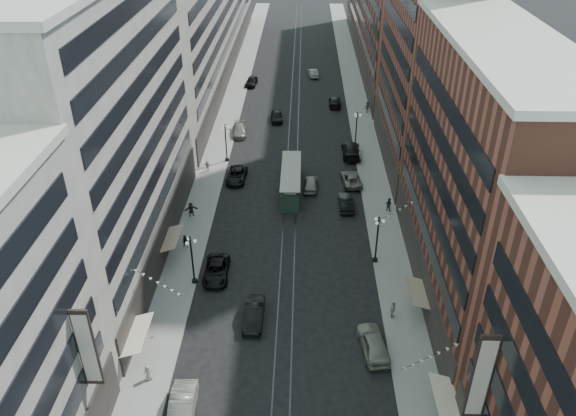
# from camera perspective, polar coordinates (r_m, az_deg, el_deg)

# --- Properties ---
(ground) EXTENTS (220.00, 220.00, 0.00)m
(ground) POSITION_cam_1_polar(r_m,az_deg,el_deg) (83.72, 0.50, 6.21)
(ground) COLOR black
(ground) RESTS_ON ground
(sidewalk_west) EXTENTS (4.00, 180.00, 0.15)m
(sidewalk_west) POSITION_cam_1_polar(r_m,az_deg,el_deg) (93.63, -6.21, 8.91)
(sidewalk_west) COLOR gray
(sidewalk_west) RESTS_ON ground
(sidewalk_east) EXTENTS (4.00, 180.00, 0.15)m
(sidewalk_east) POSITION_cam_1_polar(r_m,az_deg,el_deg) (93.31, 7.47, 8.75)
(sidewalk_east) COLOR gray
(sidewalk_east) RESTS_ON ground
(rail_west) EXTENTS (0.12, 180.00, 0.02)m
(rail_west) POSITION_cam_1_polar(r_m,az_deg,el_deg) (92.86, 0.19, 8.86)
(rail_west) COLOR #2D2D33
(rail_west) RESTS_ON ground
(rail_east) EXTENTS (0.12, 180.00, 0.02)m
(rail_east) POSITION_cam_1_polar(r_m,az_deg,el_deg) (92.84, 1.06, 8.85)
(rail_east) COLOR #2D2D33
(rail_east) RESTS_ON ground
(building_west_mid) EXTENTS (8.00, 36.00, 28.00)m
(building_west_mid) POSITION_cam_1_polar(r_m,az_deg,el_deg) (56.39, -17.70, 7.25)
(building_west_mid) COLOR #ADA699
(building_west_mid) RESTS_ON ground
(building_west_far) EXTENTS (8.00, 90.00, 26.00)m
(building_west_far) POSITION_cam_1_polar(r_m,az_deg,el_deg) (115.43, -8.10, 19.86)
(building_west_far) COLOR #ADA699
(building_west_far) RESTS_ON ground
(building_east_mid) EXTENTS (8.00, 30.00, 24.00)m
(building_east_mid) POSITION_cam_1_polar(r_m,az_deg,el_deg) (52.14, 18.87, 2.54)
(building_east_mid) COLOR brown
(building_east_mid) RESTS_ON ground
(building_east_tower) EXTENTS (8.00, 26.00, 42.00)m
(building_east_tower) POSITION_cam_1_polar(r_m,az_deg,el_deg) (74.83, 14.43, 19.21)
(building_east_tower) COLOR brown
(building_east_tower) RESTS_ON ground
(building_east_far) EXTENTS (8.00, 72.00, 24.00)m
(building_east_far) POSITION_cam_1_polar(r_m,az_deg,el_deg) (123.98, 9.36, 20.09)
(building_east_far) COLOR brown
(building_east_far) RESTS_ON ground
(lamppost_sw_far) EXTENTS (1.03, 1.14, 5.52)m
(lamppost_sw_far) POSITION_cam_1_polar(r_m,az_deg,el_deg) (55.56, -9.72, -5.06)
(lamppost_sw_far) COLOR black
(lamppost_sw_far) RESTS_ON sidewalk_west
(lamppost_sw_mid) EXTENTS (1.03, 1.14, 5.52)m
(lamppost_sw_mid) POSITION_cam_1_polar(r_m,az_deg,el_deg) (78.57, -6.33, 6.73)
(lamppost_sw_mid) COLOR black
(lamppost_sw_mid) RESTS_ON sidewalk_west
(lamppost_se_far) EXTENTS (1.03, 1.14, 5.52)m
(lamppost_se_far) POSITION_cam_1_polar(r_m,az_deg,el_deg) (58.34, 9.05, -3.02)
(lamppost_se_far) COLOR black
(lamppost_se_far) RESTS_ON sidewalk_east
(lamppost_se_mid) EXTENTS (1.03, 1.14, 5.52)m
(lamppost_se_mid) POSITION_cam_1_polar(r_m,az_deg,el_deg) (82.80, 6.95, 8.03)
(lamppost_se_mid) COLOR black
(lamppost_se_mid) RESTS_ON sidewalk_east
(streetcar) EXTENTS (2.44, 11.04, 3.05)m
(streetcar) POSITION_cam_1_polar(r_m,az_deg,el_deg) (71.33, 0.29, 2.70)
(streetcar) COLOR #22362B
(streetcar) RESTS_ON ground
(car_1) EXTENTS (1.99, 5.31, 1.73)m
(car_1) POSITION_cam_1_polar(r_m,az_deg,el_deg) (45.48, -10.74, -19.44)
(car_1) COLOR gray
(car_1) RESTS_ON ground
(car_2) EXTENTS (2.60, 5.38, 1.48)m
(car_2) POSITION_cam_1_polar(r_m,az_deg,el_deg) (57.57, -7.29, -6.30)
(car_2) COLOR black
(car_2) RESTS_ON ground
(car_4) EXTENTS (2.79, 5.48, 1.79)m
(car_4) POSITION_cam_1_polar(r_m,az_deg,el_deg) (49.84, 8.67, -13.41)
(car_4) COLOR gray
(car_4) RESTS_ON ground
(car_5) EXTENTS (1.78, 4.96, 1.63)m
(car_5) POSITION_cam_1_polar(r_m,az_deg,el_deg) (52.14, -3.49, -10.70)
(car_5) COLOR black
(car_5) RESTS_ON ground
(pedestrian_1) EXTENTS (0.84, 0.67, 1.52)m
(pedestrian_1) POSITION_cam_1_polar(r_m,az_deg,el_deg) (48.37, -14.03, -15.90)
(pedestrian_1) COLOR gray
(pedestrian_1) RESTS_ON sidewalk_west
(pedestrian_2) EXTENTS (0.82, 0.59, 1.51)m
(pedestrian_2) POSITION_cam_1_polar(r_m,az_deg,el_deg) (61.92, -10.40, -3.37)
(pedestrian_2) COLOR black
(pedestrian_2) RESTS_ON sidewalk_west
(pedestrian_4) EXTENTS (0.82, 1.17, 1.83)m
(pedestrian_4) POSITION_cam_1_polar(r_m,az_deg,el_deg) (53.00, 10.61, -10.10)
(pedestrian_4) COLOR #AAA28D
(pedestrian_4) RESTS_ON sidewalk_east
(car_7) EXTENTS (2.60, 5.32, 1.46)m
(car_7) POSITION_cam_1_polar(r_m,az_deg,el_deg) (74.59, -5.25, 3.34)
(car_7) COLOR black
(car_7) RESTS_ON ground
(car_8) EXTENTS (2.57, 5.27, 1.48)m
(car_8) POSITION_cam_1_polar(r_m,az_deg,el_deg) (87.82, -4.98, 7.88)
(car_8) COLOR slate
(car_8) RESTS_ON ground
(car_9) EXTENTS (2.38, 4.85, 1.59)m
(car_9) POSITION_cam_1_polar(r_m,az_deg,el_deg) (108.95, -3.73, 12.73)
(car_9) COLOR black
(car_9) RESTS_ON ground
(car_10) EXTENTS (1.75, 4.72, 1.54)m
(car_10) POSITION_cam_1_polar(r_m,az_deg,el_deg) (68.49, 5.91, 0.58)
(car_10) COLOR black
(car_10) RESTS_ON ground
(car_11) EXTENTS (2.81, 5.27, 1.41)m
(car_11) POSITION_cam_1_polar(r_m,az_deg,el_deg) (73.87, 6.45, 2.95)
(car_11) COLOR #68655C
(car_11) RESTS_ON ground
(car_12) EXTENTS (2.17, 5.09, 1.47)m
(car_12) POSITION_cam_1_polar(r_m,az_deg,el_deg) (99.16, 4.77, 10.71)
(car_12) COLOR black
(car_12) RESTS_ON ground
(car_13) EXTENTS (2.19, 4.68, 1.55)m
(car_13) POSITION_cam_1_polar(r_m,az_deg,el_deg) (92.61, -1.17, 9.30)
(car_13) COLOR black
(car_13) RESTS_ON ground
(car_14) EXTENTS (2.17, 4.71, 1.49)m
(car_14) POSITION_cam_1_polar(r_m,az_deg,el_deg) (113.68, 2.57, 13.55)
(car_14) COLOR gray
(car_14) RESTS_ON ground
(pedestrian_5) EXTENTS (1.71, 1.02, 1.77)m
(pedestrian_5) POSITION_cam_1_polar(r_m,az_deg,el_deg) (67.20, -9.82, -0.14)
(pedestrian_5) COLOR black
(pedestrian_5) RESTS_ON sidewalk_west
(pedestrian_6) EXTENTS (0.95, 0.49, 1.57)m
(pedestrian_6) POSITION_cam_1_polar(r_m,az_deg,el_deg) (76.97, -8.19, 4.25)
(pedestrian_6) COLOR gray
(pedestrian_6) RESTS_ON sidewalk_west
(pedestrian_7) EXTENTS (0.93, 0.82, 1.69)m
(pedestrian_7) POSITION_cam_1_polar(r_m,az_deg,el_deg) (68.37, 10.19, 0.38)
(pedestrian_7) COLOR black
(pedestrian_7) RESTS_ON sidewalk_east
(pedestrian_8) EXTENTS (0.83, 0.69, 1.93)m
(pedestrian_8) POSITION_cam_1_polar(r_m,az_deg,el_deg) (79.16, 7.35, 5.27)
(pedestrian_8) COLOR #A8A18B
(pedestrian_8) RESTS_ON sidewalk_east
(pedestrian_9) EXTENTS (1.23, 0.53, 1.90)m
(pedestrian_9) POSITION_cam_1_polar(r_m,az_deg,el_deg) (96.29, 8.09, 10.09)
(pedestrian_9) COLOR black
(pedestrian_9) RESTS_ON sidewalk_east
(car_extra_0) EXTENTS (2.51, 6.17, 1.79)m
(car_extra_0) POSITION_cam_1_polar(r_m,az_deg,el_deg) (81.27, 6.43, 5.89)
(car_extra_0) COLOR black
(car_extra_0) RESTS_ON ground
(car_extra_1) EXTENTS (2.03, 4.49, 1.50)m
(car_extra_1) POSITION_cam_1_polar(r_m,az_deg,el_deg) (72.29, 2.34, 2.50)
(car_extra_1) COLOR slate
(car_extra_1) RESTS_ON ground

